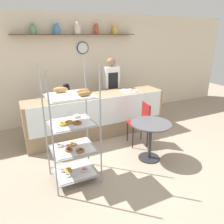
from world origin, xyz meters
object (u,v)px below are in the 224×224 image
(cafe_chair, at_px, (142,119))
(donut_tray_counter, at_px, (129,90))
(pastry_rack, at_px, (72,134))
(coffee_carafe, at_px, (67,91))
(cafe_table, at_px, (151,132))
(person_worker, at_px, (111,88))

(cafe_chair, height_order, donut_tray_counter, donut_tray_counter)
(pastry_rack, relative_size, coffee_carafe, 5.95)
(coffee_carafe, xyz_separation_m, donut_tray_counter, (1.45, -0.08, -0.13))
(pastry_rack, bearing_deg, cafe_table, -1.31)
(person_worker, bearing_deg, cafe_chair, -88.16)
(person_worker, distance_m, cafe_chair, 1.41)
(donut_tray_counter, bearing_deg, person_worker, 106.99)
(cafe_table, xyz_separation_m, donut_tray_counter, (0.33, 1.36, 0.43))
(cafe_chair, bearing_deg, donut_tray_counter, -179.61)
(pastry_rack, height_order, cafe_table, pastry_rack)
(pastry_rack, bearing_deg, person_worker, 50.38)
(cafe_table, bearing_deg, person_worker, 85.61)
(person_worker, relative_size, cafe_table, 2.31)
(coffee_carafe, bearing_deg, donut_tray_counter, -3.31)
(cafe_chair, bearing_deg, coffee_carafe, -112.68)
(cafe_table, height_order, cafe_chair, cafe_chair)
(pastry_rack, height_order, donut_tray_counter, pastry_rack)
(pastry_rack, distance_m, cafe_table, 1.46)
(cafe_table, relative_size, cafe_chair, 0.82)
(cafe_chair, xyz_separation_m, coffee_carafe, (-1.31, 0.85, 0.56))
(pastry_rack, xyz_separation_m, coffee_carafe, (0.31, 1.41, 0.30))
(cafe_chair, distance_m, coffee_carafe, 1.66)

